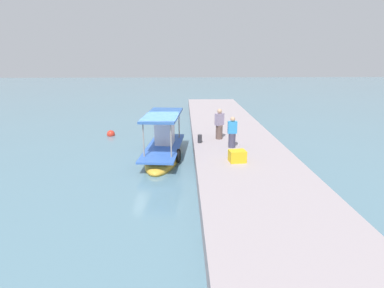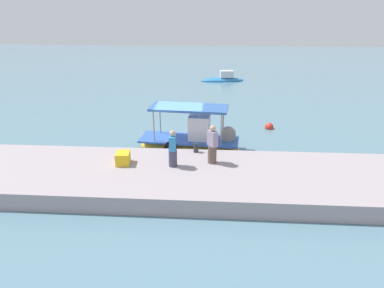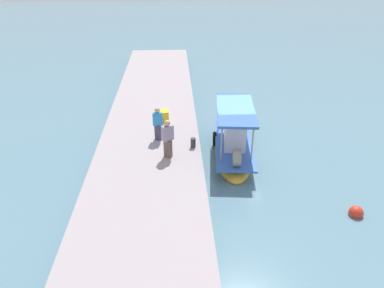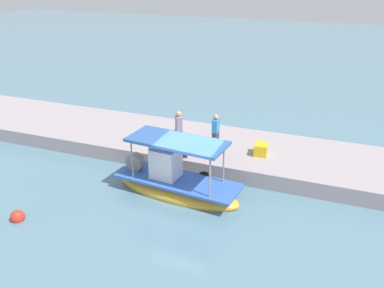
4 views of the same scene
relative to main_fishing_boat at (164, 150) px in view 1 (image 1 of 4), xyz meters
name	(u,v)px [view 1 (image 1 of 4)]	position (x,y,z in m)	size (l,w,h in m)	color
ground_plane	(156,161)	(-0.63, 0.40, -0.47)	(120.00, 120.00, 0.00)	slate
dock_quay	(240,154)	(-0.63, -4.10, -0.10)	(36.00, 4.91, 0.74)	#A19599
main_fishing_boat	(164,150)	(0.00, 0.00, 0.00)	(5.69, 2.30, 2.82)	gold
fisherman_near_bollard	(219,125)	(1.18, -3.17, 1.07)	(0.55, 0.57, 1.77)	brown
fisherman_by_crate	(232,134)	(-0.54, -3.66, 1.02)	(0.37, 0.47, 1.66)	#413F56
mooring_bollard	(200,139)	(0.38, -2.00, 0.50)	(0.24, 0.24, 0.46)	#2D2D33
cargo_crate	(237,156)	(-2.81, -3.56, 0.54)	(0.74, 0.60, 0.54)	gold
marker_buoy	(111,134)	(4.84, 4.02, -0.36)	(0.56, 0.56, 0.56)	red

